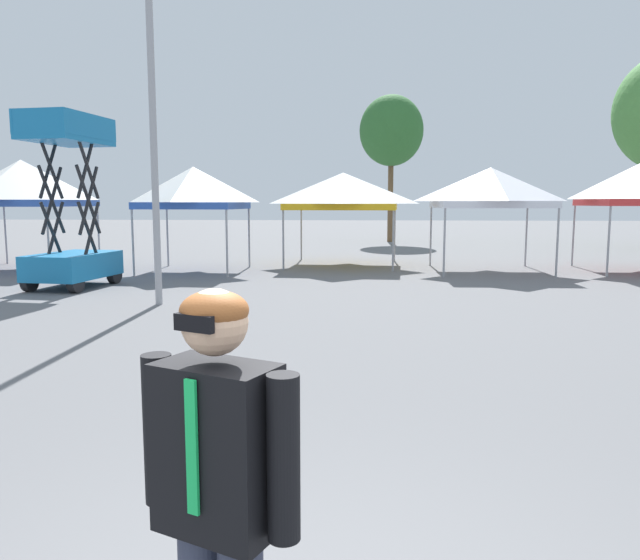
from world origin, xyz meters
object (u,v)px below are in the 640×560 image
object	(u,v)px
canopy_tent_behind_right	(22,183)
canopy_tent_far_right	(490,188)
canopy_tent_far_left	(343,191)
tree_behind_tents_center	(391,131)
person_foreground	(218,499)
scissor_lift	(72,237)
canopy_tent_left_of_center	(193,188)
light_pole_near_lift	(150,44)

from	to	relation	value
canopy_tent_behind_right	canopy_tent_far_right	size ratio (longest dim) A/B	1.05
canopy_tent_far_left	tree_behind_tents_center	bearing A→B (deg)	80.32
person_foreground	canopy_tent_far_right	bearing A→B (deg)	75.54
scissor_lift	canopy_tent_left_of_center	bearing A→B (deg)	61.18
canopy_tent_far_left	scissor_lift	world-z (taller)	scissor_lift
canopy_tent_far_left	tree_behind_tents_center	xyz separation A→B (m)	(2.10, 12.30, 3.33)
canopy_tent_far_left	person_foreground	xyz separation A→B (m)	(0.16, -18.18, -1.41)
canopy_tent_behind_right	canopy_tent_far_right	distance (m)	14.30
canopy_tent_far_left	canopy_tent_far_right	bearing A→B (deg)	-18.83
canopy_tent_left_of_center	canopy_tent_behind_right	bearing A→B (deg)	177.98
person_foreground	canopy_tent_far_left	bearing A→B (deg)	90.51
canopy_tent_far_left	scissor_lift	size ratio (longest dim) A/B	0.91
canopy_tent_behind_right	canopy_tent_far_right	bearing A→B (deg)	1.92
canopy_tent_behind_right	scissor_lift	xyz separation A→B (m)	(3.41, -3.86, -1.42)
canopy_tent_behind_right	tree_behind_tents_center	world-z (taller)	tree_behind_tents_center
canopy_tent_far_left	canopy_tent_far_right	xyz separation A→B (m)	(4.46, -1.52, 0.07)
canopy_tent_left_of_center	canopy_tent_far_right	distance (m)	8.88
canopy_tent_far_left	canopy_tent_far_right	size ratio (longest dim) A/B	1.15
canopy_tent_far_right	person_foreground	world-z (taller)	canopy_tent_far_right
canopy_tent_far_left	canopy_tent_far_right	world-z (taller)	canopy_tent_far_right
scissor_lift	person_foreground	xyz separation A→B (m)	(6.58, -12.33, -0.21)
light_pole_near_lift	canopy_tent_behind_right	bearing A→B (deg)	135.70
scissor_lift	tree_behind_tents_center	distance (m)	20.56
canopy_tent_far_right	tree_behind_tents_center	bearing A→B (deg)	99.68
canopy_tent_far_left	tree_behind_tents_center	distance (m)	12.92
canopy_tent_far_right	scissor_lift	world-z (taller)	scissor_lift
canopy_tent_behind_right	tree_behind_tents_center	xyz separation A→B (m)	(11.93, 14.30, 3.10)
canopy_tent_behind_right	canopy_tent_left_of_center	xyz separation A→B (m)	(5.43, -0.19, -0.16)
canopy_tent_left_of_center	canopy_tent_far_right	xyz separation A→B (m)	(8.86, 0.67, 0.01)
scissor_lift	tree_behind_tents_center	world-z (taller)	tree_behind_tents_center
scissor_lift	light_pole_near_lift	world-z (taller)	light_pole_near_lift
canopy_tent_far_right	light_pole_near_lift	distance (m)	10.70
light_pole_near_lift	canopy_tent_left_of_center	bearing A→B (deg)	98.64
canopy_tent_far_left	canopy_tent_left_of_center	bearing A→B (deg)	-153.53
canopy_tent_left_of_center	scissor_lift	size ratio (longest dim) A/B	0.76
canopy_tent_far_right	person_foreground	xyz separation A→B (m)	(-4.30, -16.66, -1.48)
canopy_tent_left_of_center	canopy_tent_far_left	size ratio (longest dim) A/B	0.83
canopy_tent_far_right	tree_behind_tents_center	distance (m)	14.40
canopy_tent_behind_right	person_foreground	xyz separation A→B (m)	(9.99, -16.18, -1.63)
canopy_tent_far_right	light_pole_near_lift	size ratio (longest dim) A/B	0.36
person_foreground	tree_behind_tents_center	distance (m)	30.91
scissor_lift	tree_behind_tents_center	size ratio (longest dim) A/B	0.54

